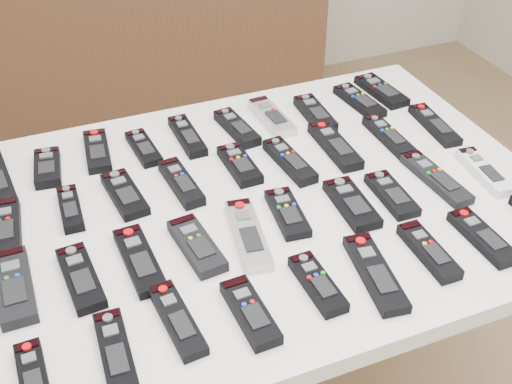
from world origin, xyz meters
name	(u,v)px	position (x,y,z in m)	size (l,w,h in m)	color
table	(256,220)	(-0.08, 0.08, 0.72)	(1.25, 0.88, 0.78)	white
sideboard	(155,47)	(0.11, 1.78, 0.38)	(1.50, 0.38, 0.75)	#4D341E
remote_1	(48,168)	(-0.47, 0.35, 0.79)	(0.06, 0.13, 0.02)	black
remote_2	(97,151)	(-0.36, 0.38, 0.79)	(0.05, 0.16, 0.02)	black
remote_3	(144,148)	(-0.25, 0.35, 0.79)	(0.05, 0.15, 0.02)	black
remote_4	(187,136)	(-0.14, 0.36, 0.79)	(0.05, 0.17, 0.02)	black
remote_5	(237,128)	(-0.02, 0.35, 0.79)	(0.05, 0.17, 0.02)	black
remote_6	(272,117)	(0.08, 0.37, 0.79)	(0.05, 0.18, 0.02)	#B7B7BC
remote_7	(315,113)	(0.19, 0.34, 0.79)	(0.05, 0.16, 0.02)	black
remote_8	(359,101)	(0.33, 0.36, 0.79)	(0.05, 0.17, 0.02)	black
remote_9	(381,91)	(0.41, 0.38, 0.79)	(0.06, 0.17, 0.02)	black
remote_10	(5,228)	(-0.58, 0.17, 0.79)	(0.06, 0.17, 0.02)	black
remote_11	(70,209)	(-0.45, 0.18, 0.79)	(0.04, 0.14, 0.02)	black
remote_12	(125,194)	(-0.33, 0.19, 0.79)	(0.06, 0.16, 0.02)	black
remote_13	(181,183)	(-0.21, 0.18, 0.79)	(0.05, 0.17, 0.02)	black
remote_14	(240,165)	(-0.07, 0.20, 0.79)	(0.06, 0.15, 0.02)	black
remote_15	(290,161)	(0.04, 0.17, 0.79)	(0.05, 0.18, 0.02)	black
remote_16	(335,146)	(0.17, 0.19, 0.79)	(0.05, 0.19, 0.02)	black
remote_17	(388,136)	(0.31, 0.18, 0.79)	(0.05, 0.18, 0.02)	black
remote_18	(434,125)	(0.44, 0.18, 0.79)	(0.05, 0.18, 0.02)	black
remote_19	(14,286)	(-0.58, -0.01, 0.79)	(0.06, 0.19, 0.02)	black
remote_20	(81,278)	(-0.46, -0.03, 0.79)	(0.05, 0.17, 0.02)	black
remote_21	(140,260)	(-0.35, -0.02, 0.79)	(0.05, 0.19, 0.02)	black
remote_22	(197,245)	(-0.24, -0.02, 0.79)	(0.06, 0.16, 0.02)	black
remote_23	(248,234)	(-0.14, -0.03, 0.79)	(0.05, 0.20, 0.02)	#B7B7BC
remote_24	(287,213)	(-0.04, 0.00, 0.79)	(0.05, 0.15, 0.02)	black
remote_25	(352,204)	(0.10, -0.02, 0.79)	(0.06, 0.16, 0.02)	black
remote_26	(392,195)	(0.19, -0.02, 0.79)	(0.05, 0.15, 0.02)	black
remote_27	(436,178)	(0.31, -0.01, 0.79)	(0.05, 0.20, 0.02)	black
remote_28	(484,171)	(0.43, -0.03, 0.79)	(0.05, 0.17, 0.02)	silver
remote_29	(33,378)	(-0.57, -0.22, 0.79)	(0.04, 0.14, 0.02)	black
remote_30	(116,353)	(-0.44, -0.22, 0.79)	(0.05, 0.17, 0.02)	black
remote_31	(177,319)	(-0.33, -0.19, 0.79)	(0.05, 0.17, 0.02)	black
remote_32	(250,312)	(-0.21, -0.22, 0.79)	(0.05, 0.16, 0.02)	black
remote_33	(318,284)	(-0.07, -0.20, 0.79)	(0.05, 0.15, 0.02)	black
remote_34	(375,273)	(0.04, -0.22, 0.79)	(0.05, 0.20, 0.02)	black
remote_35	(429,251)	(0.16, -0.20, 0.79)	(0.05, 0.16, 0.02)	black
remote_36	(483,237)	(0.28, -0.21, 0.79)	(0.05, 0.16, 0.02)	black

